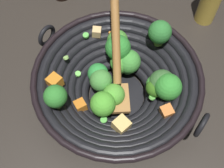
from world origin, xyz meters
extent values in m
plane|color=#28231E|center=(0.00, 0.00, 0.00)|extent=(4.00, 4.00, 0.00)
cylinder|color=black|center=(0.00, 0.00, 0.01)|extent=(0.13, 0.13, 0.01)
torus|color=black|center=(0.00, 0.00, 0.02)|extent=(0.18, 0.18, 0.02)
torus|color=black|center=(0.00, 0.00, 0.03)|extent=(0.21, 0.21, 0.02)
torus|color=black|center=(0.00, 0.00, 0.04)|extent=(0.24, 0.24, 0.02)
torus|color=black|center=(0.00, 0.00, 0.05)|extent=(0.27, 0.27, 0.02)
torus|color=black|center=(0.00, 0.00, 0.06)|extent=(0.30, 0.30, 0.02)
torus|color=black|center=(0.00, 0.00, 0.07)|extent=(0.32, 0.32, 0.02)
torus|color=black|center=(0.00, 0.00, 0.08)|extent=(0.35, 0.35, 0.02)
torus|color=black|center=(0.00, 0.00, 0.09)|extent=(0.37, 0.37, 0.01)
torus|color=black|center=(-0.01, 0.20, 0.09)|extent=(0.05, 0.01, 0.05)
torus|color=black|center=(0.01, -0.20, 0.09)|extent=(0.05, 0.01, 0.05)
cylinder|color=#7AA642|center=(-0.14, 0.02, 0.09)|extent=(0.02, 0.03, 0.02)
sphere|color=#2A6D2D|center=(-0.14, 0.02, 0.12)|extent=(0.05, 0.05, 0.05)
cylinder|color=#7BA045|center=(0.01, -0.04, 0.03)|extent=(0.03, 0.03, 0.02)
sphere|color=#428337|center=(0.01, -0.04, 0.06)|extent=(0.05, 0.05, 0.05)
cylinder|color=#628E3E|center=(0.12, -0.06, 0.09)|extent=(0.02, 0.02, 0.02)
sphere|color=#2D772A|center=(0.12, -0.06, 0.12)|extent=(0.05, 0.05, 0.05)
cylinder|color=#7AB049|center=(0.03, 0.01, 0.03)|extent=(0.02, 0.02, 0.02)
sphere|color=#4E9C31|center=(0.03, 0.01, 0.06)|extent=(0.05, 0.05, 0.05)
cylinder|color=#5D9D47|center=(-0.06, -0.01, 0.03)|extent=(0.03, 0.03, 0.02)
sphere|color=#3C8834|center=(-0.06, -0.01, 0.06)|extent=(0.06, 0.06, 0.06)
cylinder|color=#75C354|center=(0.06, 0.01, 0.03)|extent=(0.03, 0.03, 0.02)
sphere|color=#499E2D|center=(0.06, 0.01, 0.07)|extent=(0.06, 0.06, 0.06)
cylinder|color=#71A346|center=(-0.09, -0.06, 0.05)|extent=(0.03, 0.03, 0.02)
sphere|color=#468D31|center=(-0.09, -0.06, 0.08)|extent=(0.05, 0.05, 0.05)
cylinder|color=#7DBB52|center=(-0.05, 0.10, 0.05)|extent=(0.03, 0.03, 0.01)
sphere|color=#31862E|center=(-0.05, 0.10, 0.08)|extent=(0.06, 0.06, 0.06)
cylinder|color=#74A149|center=(-0.05, -0.03, 0.03)|extent=(0.03, 0.02, 0.03)
sphere|color=#489932|center=(-0.05, -0.03, 0.06)|extent=(0.05, 0.05, 0.05)
cylinder|color=#75B55C|center=(-0.04, 0.08, 0.04)|extent=(0.02, 0.02, 0.02)
sphere|color=#336719|center=(-0.04, 0.08, 0.07)|extent=(0.04, 0.04, 0.04)
cylinder|color=#5A9038|center=(-0.07, -0.05, 0.05)|extent=(0.04, 0.04, 0.03)
sphere|color=#2E822E|center=(-0.07, -0.05, 0.09)|extent=(0.06, 0.06, 0.06)
cylinder|color=#599B36|center=(0.00, -0.05, 0.03)|extent=(0.02, 0.02, 0.01)
sphere|color=#2B8637|center=(0.00, -0.05, 0.05)|extent=(0.05, 0.05, 0.05)
cylinder|color=#5B944A|center=(-0.05, 0.07, 0.04)|extent=(0.01, 0.02, 0.02)
sphere|color=green|center=(-0.05, 0.07, 0.06)|extent=(0.04, 0.04, 0.04)
cylinder|color=#719C52|center=(-0.05, 0.08, 0.04)|extent=(0.03, 0.03, 0.01)
sphere|color=#35612E|center=(-0.05, 0.08, 0.07)|extent=(0.06, 0.06, 0.06)
cube|color=#C67420|center=(0.09, -0.10, 0.09)|extent=(0.03, 0.03, 0.03)
cube|color=#E0B573|center=(-0.08, -0.11, 0.08)|extent=(0.03, 0.03, 0.02)
cube|color=#C36B1E|center=(0.09, -0.04, 0.05)|extent=(0.03, 0.03, 0.02)
cube|color=#C76C2F|center=(0.00, 0.13, 0.07)|extent=(0.03, 0.03, 0.03)
cube|color=#D8B261|center=(0.08, 0.06, 0.06)|extent=(0.04, 0.04, 0.03)
cube|color=#C4762B|center=(-0.10, -0.07, 0.07)|extent=(0.04, 0.04, 0.03)
cylinder|color=#99D166|center=(0.06, 0.01, 0.03)|extent=(0.01, 0.01, 0.01)
cylinder|color=#6BC651|center=(-0.02, 0.08, 0.06)|extent=(0.02, 0.02, 0.01)
cylinder|color=#56B247|center=(-0.05, -0.13, 0.08)|extent=(0.02, 0.02, 0.01)
cylinder|color=#6BC651|center=(-0.02, -0.01, 0.04)|extent=(0.02, 0.02, 0.01)
cylinder|color=#6BC651|center=(0.03, -0.09, 0.05)|extent=(0.02, 0.02, 0.01)
cylinder|color=#99D166|center=(0.03, -0.12, 0.09)|extent=(0.01, 0.02, 0.01)
cylinder|color=#56B247|center=(0.08, 0.02, 0.05)|extent=(0.02, 0.02, 0.01)
cube|color=#9E6B38|center=(0.02, 0.02, 0.05)|extent=(0.09, 0.08, 0.01)
cylinder|color=#9A6632|center=(-0.06, -0.05, 0.15)|extent=(0.15, 0.13, 0.17)
camera|label=1|loc=(0.26, 0.18, 0.62)|focal=46.49mm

